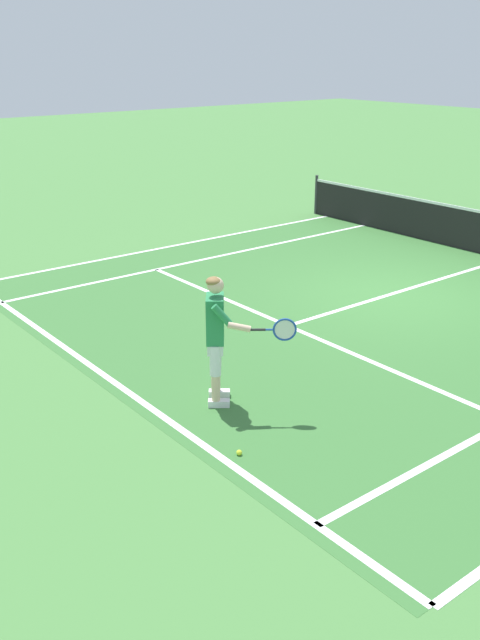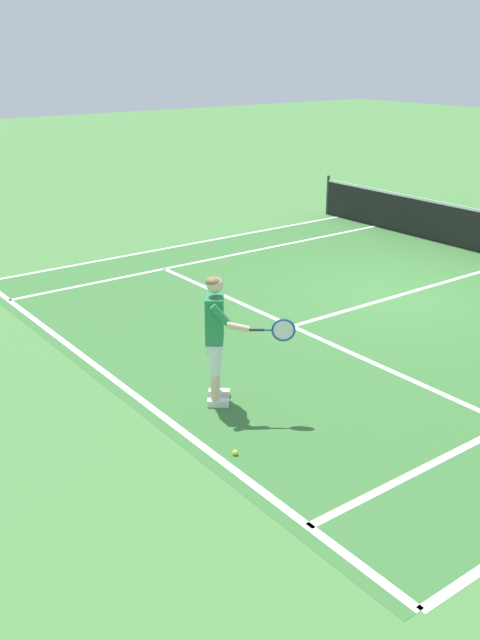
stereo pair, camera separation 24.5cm
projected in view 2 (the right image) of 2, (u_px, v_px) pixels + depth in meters
The scene contains 9 objects.
ground_plane at pixel (398, 296), 13.25m from camera, with size 80.00×80.00×0.00m, color #477F3D.
court_inner_surface at pixel (357, 308), 12.64m from camera, with size 10.98×10.13×0.00m, color #387033.
line_baseline at pixel (112, 378), 9.92m from camera, with size 10.98×0.10×0.01m, color white.
line_service at pixel (292, 326), 11.78m from camera, with size 8.23×0.10×0.01m, color white.
line_centre_service at pixel (418, 290), 13.57m from camera, with size 0.10×6.40×0.01m, color white.
line_singles_left at pixel (224, 257), 15.72m from camera, with size 0.10×9.73×0.01m, color white.
line_doubles_left at pixel (190, 244), 16.75m from camera, with size 0.10×9.73×0.01m, color white.
tennis_player at pixel (217, 331), 8.93m from camera, with size 1.11×0.83×1.71m.
tennis_ball_near_feet at pixel (235, 453), 8.04m from camera, with size 0.07×0.07×0.07m, color #CCE02D.
Camera 2 is at (8.26, -9.87, 4.33)m, focal length 39.67 mm.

